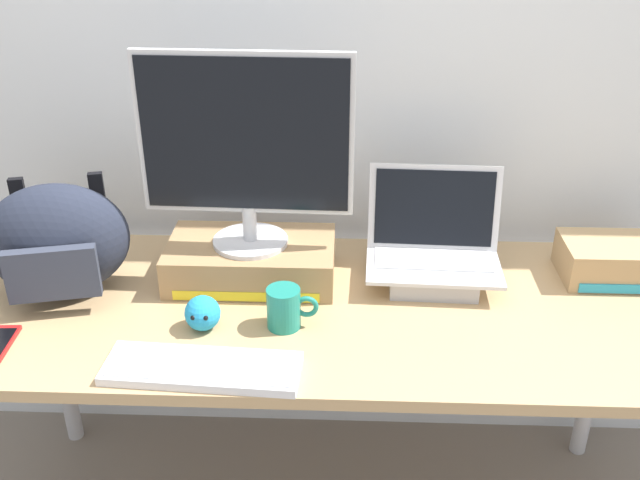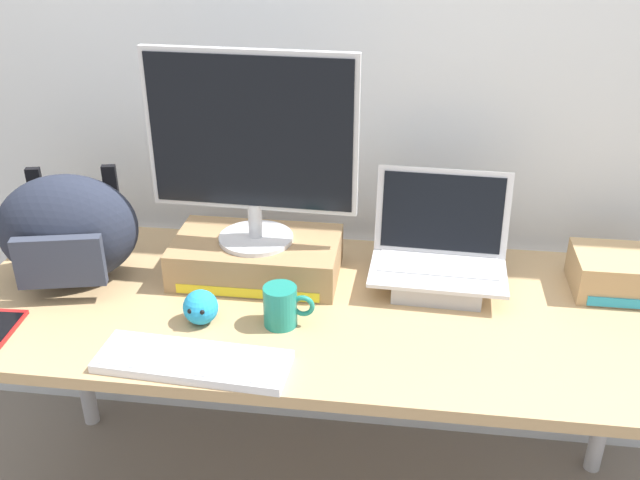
% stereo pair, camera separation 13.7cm
% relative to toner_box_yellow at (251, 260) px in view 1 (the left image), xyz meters
% --- Properties ---
extents(back_wall, '(7.00, 0.10, 2.60)m').
position_rel_toner_box_yellow_xyz_m(back_wall, '(0.18, 0.33, 0.51)').
color(back_wall, silver).
rests_on(back_wall, ground).
extents(desk, '(1.79, 0.72, 0.73)m').
position_rel_toner_box_yellow_xyz_m(desk, '(0.18, -0.13, -0.12)').
color(desk, tan).
rests_on(desk, ground).
extents(toner_box_yellow, '(0.43, 0.25, 0.10)m').
position_rel_toner_box_yellow_xyz_m(toner_box_yellow, '(0.00, 0.00, 0.00)').
color(toner_box_yellow, '#9E7A51').
rests_on(toner_box_yellow, desk).
extents(desktop_monitor, '(0.52, 0.19, 0.49)m').
position_rel_toner_box_yellow_xyz_m(desktop_monitor, '(-0.00, -0.00, 0.31)').
color(desktop_monitor, silver).
rests_on(desktop_monitor, toner_box_yellow).
extents(open_laptop, '(0.35, 0.24, 0.28)m').
position_rel_toner_box_yellow_xyz_m(open_laptop, '(0.47, 0.01, 0.01)').
color(open_laptop, '#ADADB2').
rests_on(open_laptop, desk).
extents(external_keyboard, '(0.43, 0.16, 0.02)m').
position_rel_toner_box_yellow_xyz_m(external_keyboard, '(-0.06, -0.40, -0.04)').
color(external_keyboard, white).
rests_on(external_keyboard, desk).
extents(messenger_backpack, '(0.39, 0.31, 0.29)m').
position_rel_toner_box_yellow_xyz_m(messenger_backpack, '(-0.47, -0.08, 0.09)').
color(messenger_backpack, '#232838').
rests_on(messenger_backpack, desk).
extents(coffee_mug, '(0.12, 0.08, 0.10)m').
position_rel_toner_box_yellow_xyz_m(coffee_mug, '(0.11, -0.22, -0.00)').
color(coffee_mug, '#1E7F70').
rests_on(coffee_mug, desk).
extents(plush_toy, '(0.08, 0.08, 0.08)m').
position_rel_toner_box_yellow_xyz_m(plush_toy, '(-0.08, -0.24, -0.01)').
color(plush_toy, '#2393CC').
rests_on(plush_toy, desk).
extents(toner_box_cyan, '(0.32, 0.18, 0.10)m').
position_rel_toner_box_yellow_xyz_m(toner_box_cyan, '(0.97, 0.04, -0.00)').
color(toner_box_cyan, tan).
rests_on(toner_box_cyan, desk).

